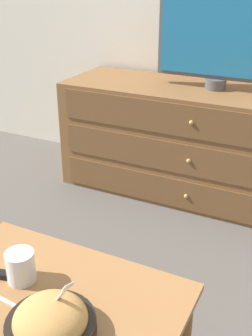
# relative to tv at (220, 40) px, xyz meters

# --- Properties ---
(ground_plane) EXTENTS (12.00, 12.00, 0.00)m
(ground_plane) POSITION_rel_tv_xyz_m (0.11, 0.25, -0.89)
(ground_plane) COLOR #56514C
(dresser) EXTENTS (1.62, 0.53, 0.63)m
(dresser) POSITION_rel_tv_xyz_m (-0.03, -0.03, -0.57)
(dresser) COLOR brown
(dresser) RESTS_ON ground_plane
(tv) EXTENTS (0.67, 0.11, 0.48)m
(tv) POSITION_rel_tv_xyz_m (0.00, 0.00, 0.00)
(tv) COLOR #515156
(tv) RESTS_ON dresser
(coffee_table) EXTENTS (0.73, 0.61, 0.42)m
(coffee_table) POSITION_rel_tv_xyz_m (-0.02, -1.60, -0.53)
(coffee_table) COLOR #9E6B3D
(coffee_table) RESTS_ON ground_plane
(takeout_bowl) EXTENTS (0.22, 0.22, 0.18)m
(takeout_bowl) POSITION_rel_tv_xyz_m (0.06, -1.63, -0.43)
(takeout_bowl) COLOR black
(takeout_bowl) RESTS_ON coffee_table
(drink_cup) EXTENTS (0.08, 0.08, 0.09)m
(drink_cup) POSITION_rel_tv_xyz_m (-0.13, -1.51, -0.42)
(drink_cup) COLOR white
(drink_cup) RESTS_ON coffee_table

